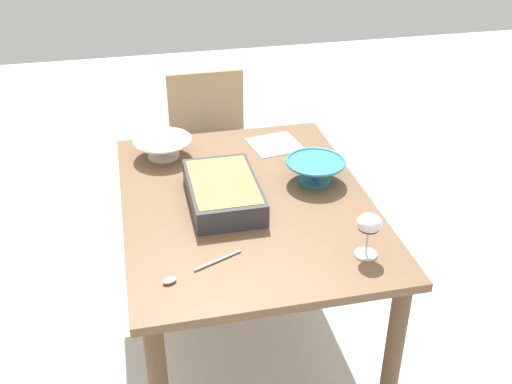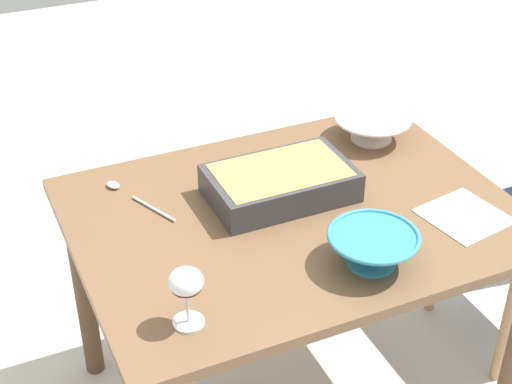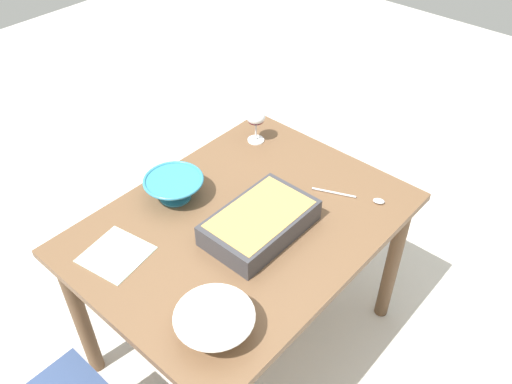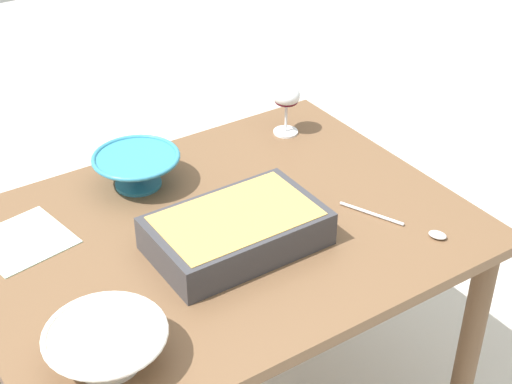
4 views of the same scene
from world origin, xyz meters
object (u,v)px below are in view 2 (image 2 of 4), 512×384
Objects in this scene: dining_table at (292,242)px; small_bowl at (373,247)px; mixing_bowl at (372,126)px; napkin at (464,216)px; casserole_dish at (281,182)px; wine_glass at (186,285)px; serving_spoon at (128,194)px.

dining_table is 5.18× the size of small_bowl.
mixing_bowl is 0.47m from napkin.
wine_glass is at bearing -137.12° from casserole_dish.
wine_glass is 0.38× the size of casserole_dish.
napkin is at bearing -89.28° from mixing_bowl.
serving_spoon is at bearing 146.27° from dining_table.
small_bowl reaches higher than casserole_dish.
napkin is at bearing -27.30° from dining_table.
casserole_dish is at bearing 89.43° from dining_table.
casserole_dish is 0.43m from serving_spoon.
casserole_dish is at bearing 42.88° from wine_glass.
wine_glass is at bearing -177.93° from small_bowl.
mixing_bowl is at bearing 0.05° from serving_spoon.
serving_spoon is (-0.39, 0.26, 0.11)m from dining_table.
serving_spoon is (-0.79, -0.00, -0.04)m from mixing_bowl.
dining_table is 4.49× the size of serving_spoon.
serving_spoon is (-0.46, 0.54, -0.04)m from small_bowl.
mixing_bowl is at bearing 32.76° from dining_table.
small_bowl is at bearing -75.42° from dining_table.
napkin is at bearing 6.23° from wine_glass.
wine_glass is at bearing -173.77° from napkin.
serving_spoon is at bearing 87.54° from wine_glass.
wine_glass is 0.66× the size of small_bowl.
wine_glass reaches higher than dining_table.
serving_spoon is 0.93m from napkin.
mixing_bowl is at bearing 58.72° from small_bowl.
casserole_dish is (0.41, 0.38, -0.06)m from wine_glass.
wine_glass reaches higher than small_bowl.
mixing_bowl is at bearing 23.77° from casserole_dish.
napkin is (0.41, -0.21, 0.11)m from dining_table.
casserole_dish is at bearing 144.31° from napkin.
serving_spoon is at bearing 155.55° from casserole_dish.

